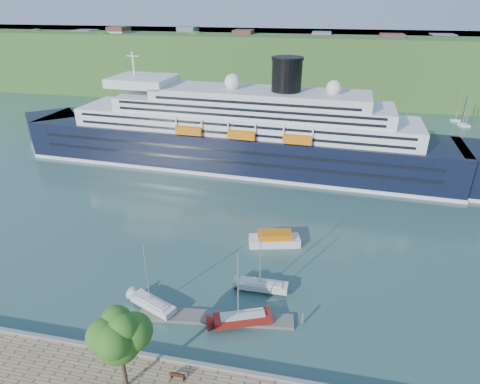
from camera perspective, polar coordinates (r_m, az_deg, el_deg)
ground at (r=48.76m, az=-8.63°, el=-23.32°), size 400.00×400.00×0.00m
far_hillside at (r=176.56m, az=7.82°, el=17.65°), size 400.00×50.00×24.00m
quay_coping at (r=47.77m, az=-8.81°, el=-22.59°), size 220.00×0.50×0.30m
cruise_ship at (r=93.87m, az=-1.01°, el=11.18°), size 115.02×22.92×25.66m
park_bench at (r=46.09m, az=-8.88°, el=-24.30°), size 1.60×0.67×1.02m
promenade_tree at (r=43.19m, az=-16.68°, el=-20.56°), size 6.20×6.20×10.27m
floating_pontoon at (r=53.24m, az=-3.48°, el=-17.41°), size 19.80×4.85×0.44m
sailboat_white_near at (r=52.72m, az=-12.65°, el=-12.28°), size 7.42×4.63×9.31m
sailboat_red at (r=49.15m, az=0.38°, el=-14.09°), size 8.16×4.99×10.22m
sailboat_white_far at (r=54.48m, az=3.46°, el=-10.03°), size 7.38×2.05×9.53m
tender_launch at (r=66.35m, az=4.92°, el=-6.58°), size 8.85×4.77×2.32m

